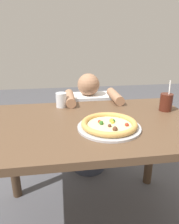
# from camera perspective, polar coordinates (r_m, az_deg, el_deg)

# --- Properties ---
(ground_plane) EXTENTS (8.00, 8.00, 0.00)m
(ground_plane) POSITION_cam_1_polar(r_m,az_deg,el_deg) (1.68, 0.38, -27.04)
(ground_plane) COLOR #4C4C51
(dining_table) EXTENTS (1.27, 0.81, 0.75)m
(dining_table) POSITION_cam_1_polar(r_m,az_deg,el_deg) (1.28, 0.45, -7.42)
(dining_table) COLOR brown
(dining_table) RESTS_ON ground
(pizza_near) EXTENTS (0.35, 0.35, 0.04)m
(pizza_near) POSITION_cam_1_polar(r_m,az_deg,el_deg) (1.15, 5.37, -3.53)
(pizza_near) COLOR #B7B7BC
(pizza_near) RESTS_ON dining_table
(drink_cup_colored) EXTENTS (0.08, 0.08, 0.21)m
(drink_cup_colored) POSITION_cam_1_polar(r_m,az_deg,el_deg) (1.49, 20.07, 2.52)
(drink_cup_colored) COLOR #4C1E14
(drink_cup_colored) RESTS_ON dining_table
(water_cup_clear) EXTENTS (0.08, 0.08, 0.10)m
(water_cup_clear) POSITION_cam_1_polar(r_m,az_deg,el_deg) (1.49, -7.67, 3.32)
(water_cup_clear) COLOR silver
(water_cup_clear) RESTS_ON dining_table
(diner_seated) EXTENTS (0.42, 0.52, 0.93)m
(diner_seated) POSITION_cam_1_polar(r_m,az_deg,el_deg) (1.94, -0.22, -4.66)
(diner_seated) COLOR #333847
(diner_seated) RESTS_ON ground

